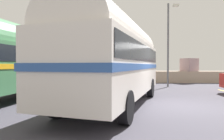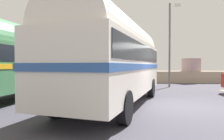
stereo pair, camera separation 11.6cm
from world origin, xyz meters
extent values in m
cube|color=#3C3A44|center=(0.00, 0.00, 0.01)|extent=(32.00, 26.00, 0.02)
cube|color=tan|center=(0.00, 11.80, 0.55)|extent=(31.36, 1.80, 1.10)
cube|color=#AEA888|center=(-12.19, 11.39, 1.65)|extent=(1.11, 0.81, 1.09)
cube|color=tan|center=(-7.64, 12.20, 1.68)|extent=(1.06, 1.25, 1.15)
sphere|color=tan|center=(-4.50, 11.64, 1.54)|extent=(0.89, 0.89, 0.89)
cube|color=tan|center=(0.01, 11.85, 1.71)|extent=(1.63, 1.65, 1.22)
cube|color=#AD8E91|center=(4.16, 11.65, 1.72)|extent=(1.69, 1.68, 1.23)
cylinder|color=black|center=(-3.01, 2.85, 0.50)|extent=(0.53, 1.00, 0.96)
cylinder|color=black|center=(-0.89, 2.26, 0.50)|extent=(0.53, 1.00, 0.96)
cylinder|color=black|center=(-4.41, -2.16, 0.50)|extent=(0.53, 1.00, 0.96)
cylinder|color=black|center=(-2.29, -2.76, 0.50)|extent=(0.53, 1.00, 0.96)
cube|color=silver|center=(-2.65, 0.05, 1.57)|extent=(4.57, 8.74, 2.10)
cylinder|color=silver|center=(-2.65, 0.05, 2.62)|extent=(4.29, 8.36, 2.20)
cube|color=#2D549A|center=(-2.65, 0.05, 1.63)|extent=(4.64, 8.83, 0.20)
cube|color=black|center=(-2.65, 0.05, 2.15)|extent=(4.51, 8.42, 0.64)
cube|color=silver|center=(-1.50, 4.16, 0.70)|extent=(2.24, 0.77, 0.28)
cylinder|color=black|center=(-8.55, 3.27, 0.50)|extent=(0.41, 0.99, 0.96)
cylinder|color=black|center=(-6.36, 2.96, 0.50)|extent=(0.41, 0.99, 0.96)
cube|color=#427A50|center=(-7.82, 0.54, 1.57)|extent=(3.55, 8.65, 2.10)
cylinder|color=#427A50|center=(-7.82, 0.54, 2.62)|extent=(3.31, 8.29, 2.20)
cube|color=gold|center=(-7.82, 0.54, 1.63)|extent=(3.61, 8.74, 0.20)
cube|color=black|center=(-7.82, 0.54, 2.15)|extent=(3.54, 8.33, 0.64)
cube|color=silver|center=(-7.22, 4.77, 0.70)|extent=(2.28, 0.48, 0.28)
cylinder|color=#5B5B60|center=(1.16, 7.35, 3.17)|extent=(0.14, 0.14, 6.35)
cube|color=beige|center=(1.77, 7.51, 6.25)|extent=(0.44, 0.24, 0.18)
camera|label=1|loc=(-2.44, -8.49, 1.67)|focal=33.06mm
camera|label=2|loc=(-2.33, -8.48, 1.67)|focal=33.06mm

